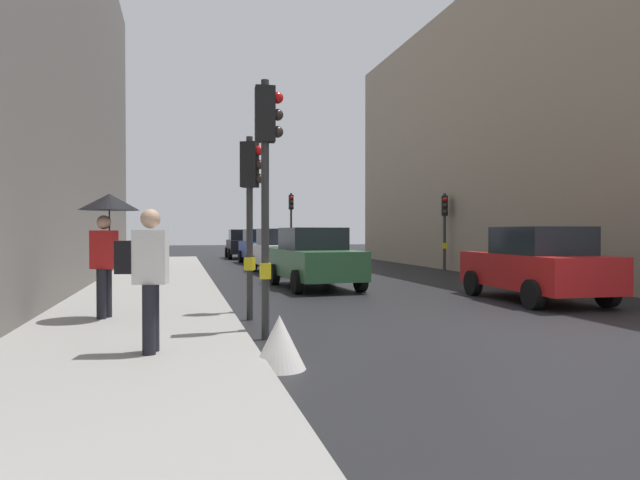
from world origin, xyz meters
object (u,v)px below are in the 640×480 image
traffic_light_near_right (251,194)px  traffic_light_near_left (267,161)px  car_blue_van (262,246)px  car_dark_suv (243,244)px  warning_sign_triangle (280,342)px  traffic_light_mid_street (445,217)px  pedestrian_with_black_backpack (147,271)px  traffic_light_far_median (291,214)px  car_green_estate (314,258)px  car_yellow_taxi (304,243)px  car_red_sedan (536,264)px  pedestrian_with_umbrella (108,221)px  car_white_compact (281,251)px

traffic_light_near_right → traffic_light_near_left: bearing=-90.0°
car_blue_van → car_dark_suv: (-0.32, 5.92, 0.00)m
warning_sign_triangle → car_blue_van: bearing=82.4°
traffic_light_mid_street → pedestrian_with_black_backpack: (-11.19, -14.45, -1.08)m
traffic_light_near_right → traffic_light_far_median: 22.05m
warning_sign_triangle → traffic_light_near_right: bearing=88.0°
traffic_light_near_right → pedestrian_with_black_backpack: size_ratio=1.93×
traffic_light_near_left → traffic_light_far_median: traffic_light_near_left is taller
traffic_light_near_right → traffic_light_mid_street: bearing=49.6°
car_blue_van → traffic_light_far_median: bearing=56.9°
traffic_light_far_median → car_blue_van: 4.33m
car_blue_van → car_green_estate: bearing=-91.3°
traffic_light_near_right → car_green_estate: bearing=65.4°
car_green_estate → traffic_light_near_left: bearing=-108.7°
traffic_light_near_left → car_yellow_taxi: size_ratio=0.93×
car_green_estate → warning_sign_triangle: 9.77m
traffic_light_far_median → warning_sign_triangle: (-5.11, -25.30, -2.33)m
car_red_sedan → pedestrian_with_umbrella: pedestrian_with_umbrella is taller
traffic_light_far_median → car_white_compact: bearing=-103.4°
car_blue_van → car_green_estate: (-0.28, -12.62, 0.00)m
car_yellow_taxi → car_green_estate: bearing=-101.6°
car_red_sedan → pedestrian_with_black_backpack: 9.67m
car_green_estate → warning_sign_triangle: car_green_estate is taller
car_red_sedan → traffic_light_near_left: bearing=-155.5°
traffic_light_near_right → car_dark_suv: 24.26m
car_white_compact → traffic_light_near_right: bearing=-102.8°
traffic_light_mid_street → traffic_light_near_left: bearing=-125.9°
traffic_light_near_left → pedestrian_with_umbrella: (-2.49, 1.74, -0.88)m
pedestrian_with_umbrella → car_red_sedan: bearing=8.5°
traffic_light_far_median → pedestrian_with_black_backpack: (-6.66, -24.74, -1.49)m
car_red_sedan → car_blue_van: bearing=103.5°
traffic_light_mid_street → pedestrian_with_black_backpack: traffic_light_mid_street is taller
car_green_estate → warning_sign_triangle: size_ratio=6.62×
traffic_light_far_median → car_dark_suv: size_ratio=0.91×
car_blue_van → car_green_estate: same height
traffic_light_mid_street → car_blue_van: size_ratio=0.76×
car_yellow_taxi → car_dark_suv: bearing=-147.5°
traffic_light_near_right → car_red_sedan: size_ratio=0.80×
car_yellow_taxi → car_red_sedan: (-0.01, -25.71, 0.00)m
car_white_compact → warning_sign_triangle: (-2.79, -15.52, -0.55)m
car_white_compact → car_red_sedan: size_ratio=1.00×
car_white_compact → warning_sign_triangle: size_ratio=6.57×
car_red_sedan → pedestrian_with_black_backpack: pedestrian_with_black_backpack is taller
car_green_estate → car_red_sedan: 6.16m
traffic_light_far_median → car_green_estate: bearing=-98.7°
traffic_light_mid_street → car_white_compact: size_ratio=0.76×
traffic_light_mid_street → warning_sign_triangle: (-9.64, -15.01, -1.91)m
traffic_light_mid_street → car_white_compact: 7.01m
car_red_sedan → pedestrian_with_umbrella: (-9.38, -1.40, 0.96)m
traffic_light_mid_street → car_red_sedan: (-2.61, -9.99, -1.36)m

